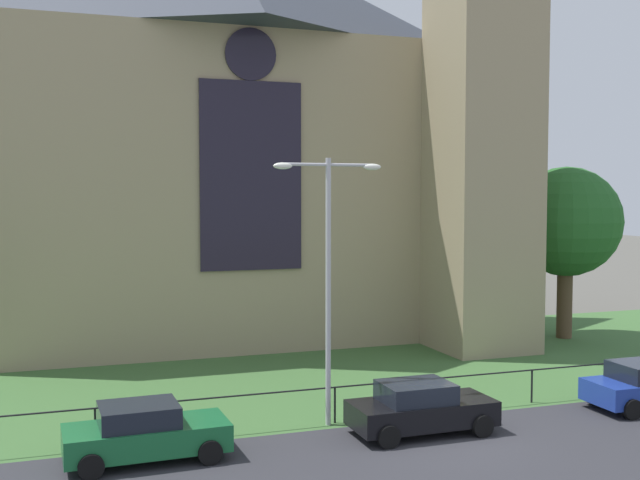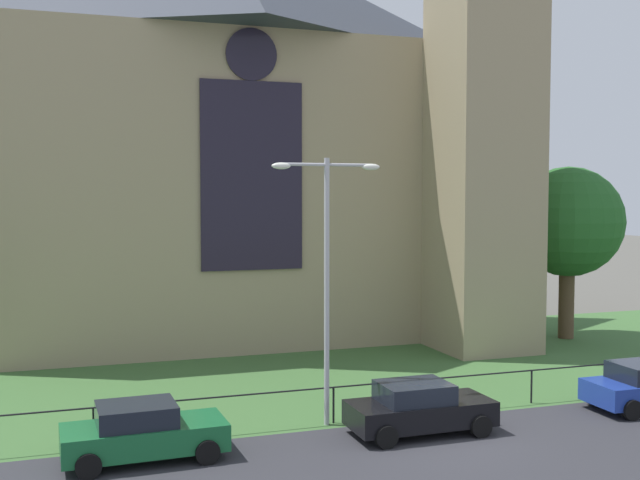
{
  "view_description": "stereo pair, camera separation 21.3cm",
  "coord_description": "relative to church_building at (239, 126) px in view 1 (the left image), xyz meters",
  "views": [
    {
      "loc": [
        -10.32,
        -19.09,
        6.96
      ],
      "look_at": [
        -0.95,
        8.0,
        5.23
      ],
      "focal_mm": 43.27,
      "sensor_mm": 36.0,
      "label": 1
    },
    {
      "loc": [
        -10.12,
        -19.15,
        6.96
      ],
      "look_at": [
        -0.95,
        8.0,
        5.23
      ],
      "focal_mm": 43.27,
      "sensor_mm": 36.0,
      "label": 2
    }
  ],
  "objects": [
    {
      "name": "parked_car_green",
      "position": [
        -6.59,
        -17.22,
        -9.53
      ],
      "size": [
        4.25,
        2.13,
        1.51
      ],
      "rotation": [
        0.0,
        0.0,
        0.03
      ],
      "color": "#196033",
      "rests_on": "ground"
    },
    {
      "name": "tree_right_far",
      "position": [
        14.49,
        -6.33,
        -4.7
      ],
      "size": [
        5.26,
        5.26,
        8.25
      ],
      "color": "brown",
      "rests_on": "ground"
    },
    {
      "name": "iron_railing",
      "position": [
        -0.77,
        -15.74,
        -9.31
      ],
      "size": [
        28.01,
        0.07,
        1.13
      ],
      "color": "black",
      "rests_on": "ground"
    },
    {
      "name": "grass_verge",
      "position": [
        1.6,
        -10.24,
        -10.27
      ],
      "size": [
        120.0,
        20.0,
        0.01
      ],
      "primitive_type": "cube",
      "color": "#3D6633",
      "rests_on": "ground"
    },
    {
      "name": "parked_car_black",
      "position": [
        1.23,
        -17.5,
        -9.53
      ],
      "size": [
        4.21,
        2.04,
        1.51
      ],
      "rotation": [
        0.0,
        0.0,
        0.01
      ],
      "color": "black",
      "rests_on": "ground"
    },
    {
      "name": "streetlamp_near",
      "position": [
        -1.03,
        -15.84,
        -5.16
      ],
      "size": [
        3.37,
        0.26,
        8.01
      ],
      "color": "#B2B2B7",
      "rests_on": "ground"
    },
    {
      "name": "road_asphalt",
      "position": [
        1.6,
        -20.24,
        -10.27
      ],
      "size": [
        120.0,
        8.0,
        0.01
      ],
      "primitive_type": "cube",
      "color": "#2D2D33",
      "rests_on": "ground"
    },
    {
      "name": "ground",
      "position": [
        1.6,
        -8.24,
        -10.27
      ],
      "size": [
        160.0,
        160.0,
        0.0
      ],
      "primitive_type": "plane",
      "color": "#56544C"
    },
    {
      "name": "church_building",
      "position": [
        0.0,
        0.0,
        0.0
      ],
      "size": [
        23.2,
        16.2,
        26.0
      ],
      "color": "tan",
      "rests_on": "ground"
    }
  ]
}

